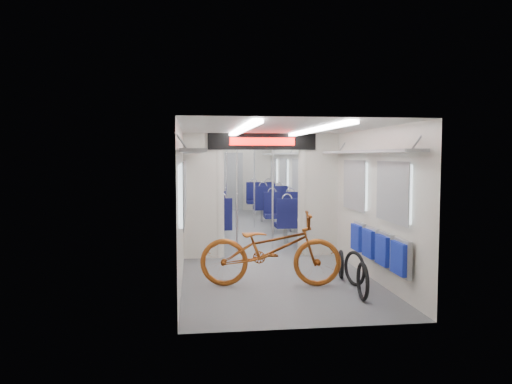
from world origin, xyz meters
TOP-DOWN VIEW (x-y plane):
  - carriage at (0.00, -0.27)m, footprint 12.00×12.02m
  - bicycle at (-0.17, -4.16)m, footprint 2.12×0.97m
  - flip_bench at (1.35, -4.39)m, footprint 0.12×2.08m
  - bike_hoop_a at (0.91, -5.05)m, footprint 0.09×0.51m
  - bike_hoop_b at (1.04, -4.33)m, footprint 0.18×0.51m
  - bike_hoop_c at (0.98, -3.87)m, footprint 0.13×0.44m
  - seat_bay_near_left at (-0.93, 0.05)m, footprint 0.93×2.18m
  - seat_bay_near_right at (0.93, 0.08)m, footprint 0.91×2.06m
  - seat_bay_far_left at (-0.93, 3.17)m, footprint 0.90×2.02m
  - seat_bay_far_right at (0.93, 3.79)m, footprint 0.95×2.26m
  - stanchion_near_left at (-0.41, -1.45)m, footprint 0.04×0.04m
  - stanchion_near_right at (0.33, -1.31)m, footprint 0.04×0.04m
  - stanchion_far_left at (-0.40, 1.68)m, footprint 0.05×0.05m
  - stanchion_far_right at (0.33, 1.72)m, footprint 0.04×0.04m

SIDE VIEW (x-z plane):
  - bike_hoop_c at x=0.98m, z-range -0.03..0.42m
  - bike_hoop_a at x=0.91m, z-range -0.03..0.48m
  - bike_hoop_b at x=1.04m, z-range -0.03..0.49m
  - seat_bay_far_left at x=-0.93m, z-range -0.01..1.08m
  - bicycle at x=-0.17m, z-range 0.00..1.07m
  - seat_bay_near_right at x=0.93m, z-range -0.01..1.09m
  - seat_bay_near_left at x=-0.93m, z-range -0.01..1.12m
  - seat_bay_far_right at x=0.93m, z-range -0.01..1.15m
  - flip_bench at x=1.35m, z-range 0.34..0.82m
  - stanchion_near_left at x=-0.41m, z-range 0.00..2.30m
  - stanchion_near_right at x=0.33m, z-range 0.00..2.30m
  - stanchion_far_left at x=-0.40m, z-range 0.00..2.30m
  - stanchion_far_right at x=0.33m, z-range 0.00..2.30m
  - carriage at x=0.00m, z-range 0.35..2.66m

